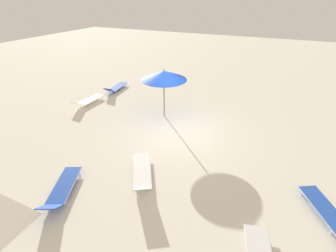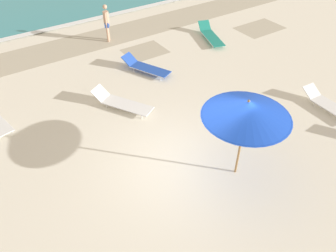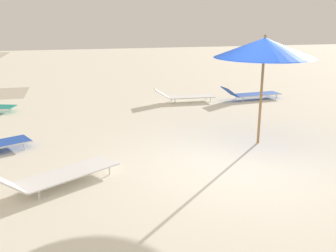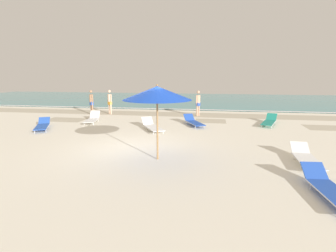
{
  "view_description": "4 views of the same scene",
  "coord_description": "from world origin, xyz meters",
  "px_view_note": "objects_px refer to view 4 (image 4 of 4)",
  "views": [
    {
      "loc": [
        -3.44,
        8.66,
        5.66
      ],
      "look_at": [
        -0.0,
        0.92,
        0.67
      ],
      "focal_mm": 24.0,
      "sensor_mm": 36.0,
      "label": 1
    },
    {
      "loc": [
        -4.1,
        -5.3,
        7.07
      ],
      "look_at": [
        0.13,
        1.04,
        0.72
      ],
      "focal_mm": 35.0,
      "sensor_mm": 36.0,
      "label": 2
    },
    {
      "loc": [
        -6.62,
        3.18,
        2.91
      ],
      "look_at": [
        -0.04,
        1.49,
        0.93
      ],
      "focal_mm": 40.0,
      "sensor_mm": 36.0,
      "label": 3
    },
    {
      "loc": [
        2.9,
        -9.4,
        2.84
      ],
      "look_at": [
        1.06,
        1.21,
        0.72
      ],
      "focal_mm": 28.0,
      "sensor_mm": 36.0,
      "label": 4
    }
  ],
  "objects_px": {
    "sun_lounger_under_umbrella": "(194,122)",
    "sun_lounger_near_water_right": "(331,190)",
    "beach_umbrella": "(157,93)",
    "sun_lounger_near_water_left": "(306,158)",
    "beachgoer_strolling_adult": "(91,101)",
    "sun_lounger_beside_umbrella": "(152,126)",
    "beachgoer_shoreline_child": "(110,100)",
    "sun_lounger_mid_beach_solo": "(269,121)",
    "sun_lounger_mid_beach_pair_a": "(42,125)",
    "sun_lounger_mid_beach_pair_b": "(92,119)",
    "beachgoer_wading_adult": "(198,102)"
  },
  "relations": [
    {
      "from": "sun_lounger_under_umbrella",
      "to": "sun_lounger_near_water_right",
      "type": "distance_m",
      "value": 9.24
    },
    {
      "from": "beach_umbrella",
      "to": "sun_lounger_near_water_left",
      "type": "xyz_separation_m",
      "value": [
        4.83,
        0.38,
        -2.04
      ]
    },
    {
      "from": "beachgoer_strolling_adult",
      "to": "sun_lounger_near_water_right",
      "type": "bearing_deg",
      "value": 173.58
    },
    {
      "from": "sun_lounger_beside_umbrella",
      "to": "beachgoer_shoreline_child",
      "type": "distance_m",
      "value": 6.71
    },
    {
      "from": "sun_lounger_mid_beach_solo",
      "to": "beachgoer_shoreline_child",
      "type": "relative_size",
      "value": 1.36
    },
    {
      "from": "sun_lounger_beside_umbrella",
      "to": "beachgoer_strolling_adult",
      "type": "bearing_deg",
      "value": 109.82
    },
    {
      "from": "sun_lounger_beside_umbrella",
      "to": "beachgoer_strolling_adult",
      "type": "xyz_separation_m",
      "value": [
        -5.56,
        4.6,
        0.79
      ]
    },
    {
      "from": "sun_lounger_mid_beach_pair_a",
      "to": "sun_lounger_mid_beach_pair_b",
      "type": "relative_size",
      "value": 1.09
    },
    {
      "from": "beach_umbrella",
      "to": "sun_lounger_near_water_left",
      "type": "bearing_deg",
      "value": 4.45
    },
    {
      "from": "sun_lounger_near_water_left",
      "to": "sun_lounger_near_water_right",
      "type": "relative_size",
      "value": 0.94
    },
    {
      "from": "sun_lounger_mid_beach_solo",
      "to": "sun_lounger_beside_umbrella",
      "type": "bearing_deg",
      "value": -138.71
    },
    {
      "from": "sun_lounger_near_water_right",
      "to": "sun_lounger_mid_beach_pair_b",
      "type": "bearing_deg",
      "value": 134.98
    },
    {
      "from": "beachgoer_wading_adult",
      "to": "beachgoer_shoreline_child",
      "type": "height_order",
      "value": "same"
    },
    {
      "from": "beach_umbrella",
      "to": "sun_lounger_mid_beach_solo",
      "type": "bearing_deg",
      "value": 55.21
    },
    {
      "from": "beachgoer_wading_adult",
      "to": "beachgoer_shoreline_child",
      "type": "distance_m",
      "value": 6.39
    },
    {
      "from": "sun_lounger_under_umbrella",
      "to": "sun_lounger_mid_beach_pair_b",
      "type": "height_order",
      "value": "sun_lounger_mid_beach_pair_b"
    },
    {
      "from": "sun_lounger_near_water_right",
      "to": "sun_lounger_beside_umbrella",
      "type": "bearing_deg",
      "value": 125.88
    },
    {
      "from": "sun_lounger_beside_umbrella",
      "to": "beachgoer_strolling_adult",
      "type": "distance_m",
      "value": 7.26
    },
    {
      "from": "sun_lounger_near_water_right",
      "to": "beachgoer_strolling_adult",
      "type": "xyz_separation_m",
      "value": [
        -11.42,
        11.29,
        0.79
      ]
    },
    {
      "from": "sun_lounger_mid_beach_solo",
      "to": "beachgoer_wading_adult",
      "type": "bearing_deg",
      "value": 166.41
    },
    {
      "from": "sun_lounger_under_umbrella",
      "to": "beachgoer_strolling_adult",
      "type": "relative_size",
      "value": 1.25
    },
    {
      "from": "sun_lounger_near_water_right",
      "to": "beachgoer_strolling_adult",
      "type": "height_order",
      "value": "beachgoer_strolling_adult"
    },
    {
      "from": "sun_lounger_under_umbrella",
      "to": "sun_lounger_near_water_right",
      "type": "height_order",
      "value": "sun_lounger_under_umbrella"
    },
    {
      "from": "sun_lounger_mid_beach_pair_b",
      "to": "sun_lounger_beside_umbrella",
      "type": "bearing_deg",
      "value": -33.25
    },
    {
      "from": "beach_umbrella",
      "to": "sun_lounger_mid_beach_pair_a",
      "type": "distance_m",
      "value": 8.33
    },
    {
      "from": "sun_lounger_mid_beach_pair_b",
      "to": "beachgoer_wading_adult",
      "type": "xyz_separation_m",
      "value": [
        6.12,
        3.73,
        0.78
      ]
    },
    {
      "from": "beach_umbrella",
      "to": "beachgoer_wading_adult",
      "type": "xyz_separation_m",
      "value": [
        0.76,
        9.89,
        -1.24
      ]
    },
    {
      "from": "beachgoer_strolling_adult",
      "to": "beachgoer_shoreline_child",
      "type": "bearing_deg",
      "value": -121.67
    },
    {
      "from": "beach_umbrella",
      "to": "sun_lounger_near_water_right",
      "type": "relative_size",
      "value": 1.1
    },
    {
      "from": "sun_lounger_mid_beach_solo",
      "to": "beachgoer_wading_adult",
      "type": "relative_size",
      "value": 1.36
    },
    {
      "from": "sun_lounger_mid_beach_solo",
      "to": "beachgoer_wading_adult",
      "type": "distance_m",
      "value": 5.09
    },
    {
      "from": "beachgoer_shoreline_child",
      "to": "beachgoer_strolling_adult",
      "type": "xyz_separation_m",
      "value": [
        -1.21,
        -0.44,
        0.0
      ]
    },
    {
      "from": "sun_lounger_mid_beach_solo",
      "to": "beachgoer_wading_adult",
      "type": "height_order",
      "value": "beachgoer_wading_adult"
    },
    {
      "from": "beachgoer_shoreline_child",
      "to": "beachgoer_strolling_adult",
      "type": "relative_size",
      "value": 1.0
    },
    {
      "from": "sun_lounger_near_water_left",
      "to": "sun_lounger_mid_beach_pair_a",
      "type": "relative_size",
      "value": 0.96
    },
    {
      "from": "sun_lounger_beside_umbrella",
      "to": "sun_lounger_mid_beach_pair_b",
      "type": "bearing_deg",
      "value": 128.38
    },
    {
      "from": "sun_lounger_near_water_left",
      "to": "beachgoer_wading_adult",
      "type": "height_order",
      "value": "beachgoer_wading_adult"
    },
    {
      "from": "sun_lounger_under_umbrella",
      "to": "sun_lounger_mid_beach_solo",
      "type": "xyz_separation_m",
      "value": [
        4.26,
        0.9,
        -0.0
      ]
    },
    {
      "from": "sun_lounger_mid_beach_pair_a",
      "to": "sun_lounger_near_water_right",
      "type": "bearing_deg",
      "value": -55.57
    },
    {
      "from": "beachgoer_wading_adult",
      "to": "beachgoer_strolling_adult",
      "type": "xyz_separation_m",
      "value": [
        -7.59,
        -0.7,
        0.0
      ]
    },
    {
      "from": "beachgoer_shoreline_child",
      "to": "sun_lounger_mid_beach_pair_a",
      "type": "bearing_deg",
      "value": 108.29
    },
    {
      "from": "sun_lounger_mid_beach_pair_b",
      "to": "beachgoer_strolling_adult",
      "type": "distance_m",
      "value": 3.45
    },
    {
      "from": "sun_lounger_under_umbrella",
      "to": "sun_lounger_mid_beach_solo",
      "type": "height_order",
      "value": "sun_lounger_mid_beach_solo"
    },
    {
      "from": "sun_lounger_mid_beach_pair_a",
      "to": "sun_lounger_mid_beach_pair_b",
      "type": "height_order",
      "value": "sun_lounger_mid_beach_pair_b"
    },
    {
      "from": "sun_lounger_under_umbrella",
      "to": "sun_lounger_mid_beach_solo",
      "type": "distance_m",
      "value": 4.35
    },
    {
      "from": "sun_lounger_beside_umbrella",
      "to": "sun_lounger_mid_beach_pair_a",
      "type": "distance_m",
      "value": 5.86
    },
    {
      "from": "sun_lounger_mid_beach_solo",
      "to": "sun_lounger_mid_beach_pair_b",
      "type": "xyz_separation_m",
      "value": [
        -10.37,
        -1.05,
        0.01
      ]
    },
    {
      "from": "beach_umbrella",
      "to": "sun_lounger_near_water_right",
      "type": "xyz_separation_m",
      "value": [
        4.59,
        -2.1,
        -2.03
      ]
    },
    {
      "from": "sun_lounger_mid_beach_pair_a",
      "to": "beachgoer_shoreline_child",
      "type": "bearing_deg",
      "value": 47.34
    },
    {
      "from": "sun_lounger_beside_umbrella",
      "to": "sun_lounger_near_water_right",
      "type": "bearing_deg",
      "value": -79.44
    }
  ]
}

